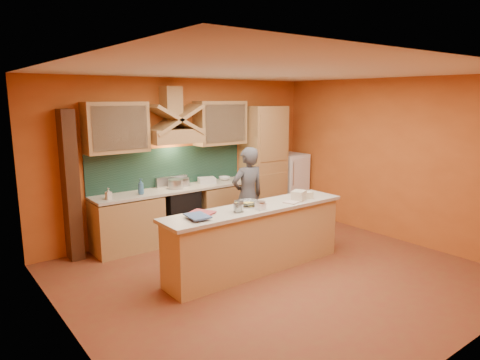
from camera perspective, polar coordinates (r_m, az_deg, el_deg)
floor at (r=6.23m, az=4.65°, el=-12.39°), size 5.50×5.00×0.01m
ceiling at (r=5.73m, az=5.10°, el=14.26°), size 5.50×5.00×0.01m
wall_back at (r=7.83m, az=-7.55°, el=3.04°), size 5.50×0.02×2.80m
wall_front at (r=4.36m, az=27.61°, el=-4.48°), size 5.50×0.02×2.80m
wall_left at (r=4.50m, az=-22.11°, el=-3.58°), size 0.02×5.00×2.80m
wall_right at (r=7.92m, az=19.78°, el=2.58°), size 0.02×5.00×2.80m
base_cabinet_left at (r=7.23m, az=-14.80°, el=-5.77°), size 1.10×0.60×0.86m
base_cabinet_right at (r=8.11m, az=-2.33°, el=-3.58°), size 1.10×0.60×0.86m
counter_top at (r=7.51m, az=-8.29°, el=-1.18°), size 3.00×0.62×0.04m
stove at (r=7.62m, az=-8.20°, el=-4.50°), size 0.60×0.58×0.90m
backsplash at (r=7.69m, az=-9.40°, el=1.72°), size 3.00×0.03×0.70m
range_hood at (r=7.42m, az=-8.68°, el=5.85°), size 0.92×0.50×0.24m
hood_chimney at (r=7.48m, az=-9.18°, el=10.32°), size 0.30×0.30×0.50m
upper_cabinet_left at (r=7.05m, az=-16.20°, el=6.74°), size 1.00×0.35×0.80m
upper_cabinet_right at (r=7.99m, az=-2.64°, el=7.62°), size 1.00×0.35×0.80m
pantry_column at (r=8.57m, az=3.11°, el=2.12°), size 0.80×0.60×2.30m
fridge at (r=9.15m, az=6.65°, el=-0.55°), size 0.58×0.60×1.30m
trim_column_left at (r=6.95m, az=-21.66°, el=-0.74°), size 0.20×0.30×2.30m
island_body at (r=6.22m, az=2.16°, el=-8.05°), size 2.80×0.55×0.88m
island_top at (r=6.08m, az=2.19°, el=-3.77°), size 2.90×0.62×0.05m
person at (r=7.22m, az=1.03°, el=-2.14°), size 0.64×0.45×1.66m
pot_large at (r=7.46m, az=-8.59°, el=-0.66°), size 0.28×0.28×0.16m
pot_small at (r=7.65m, az=-7.56°, el=-0.43°), size 0.25×0.25×0.13m
soap_bottle_a at (r=6.88m, az=-17.14°, el=-1.76°), size 0.09×0.09×0.18m
soap_bottle_b at (r=7.09m, az=-13.10°, el=-0.85°), size 0.13×0.13×0.26m
bowl_back at (r=8.11m, az=-2.08°, el=0.22°), size 0.27×0.27×0.07m
dish_rack at (r=7.83m, az=-4.44°, el=-0.06°), size 0.36×0.32×0.11m
book_lower at (r=5.62m, az=-5.63°, el=-4.65°), size 0.35×0.38×0.03m
book_upper at (r=5.43m, az=-6.89°, el=-5.01°), size 0.29×0.37×0.03m
jar_large at (r=5.77m, az=-0.14°, el=-3.54°), size 0.17×0.17×0.15m
jar_small at (r=5.75m, az=-0.35°, el=-3.73°), size 0.13×0.13×0.13m
kitchen_scale at (r=5.90m, az=2.76°, el=-3.51°), size 0.13×0.13×0.10m
mixing_bowl at (r=6.11m, az=1.10°, el=-3.10°), size 0.32×0.32×0.07m
cloth at (r=6.35m, az=6.99°, el=-2.89°), size 0.30×0.26×0.02m
grocery_bag_a at (r=6.48m, az=7.84°, el=-2.06°), size 0.28×0.25×0.14m
grocery_bag_b at (r=6.63m, az=8.89°, el=-1.99°), size 0.19×0.16×0.10m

